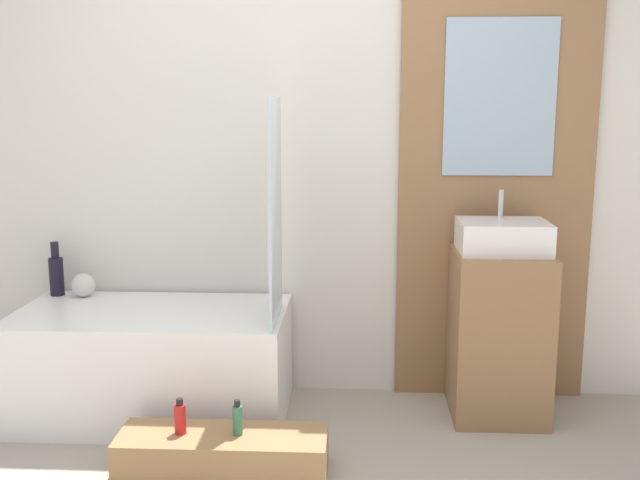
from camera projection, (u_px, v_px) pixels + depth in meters
The scene contains 11 objects.
wall_tiled_back at pixel (301, 150), 3.89m from camera, with size 4.20×0.06×2.60m, color silver.
wall_wood_accent at pixel (497, 148), 3.79m from camera, with size 0.99×0.04×2.60m.
bathtub at pixel (153, 362), 3.72m from camera, with size 1.32×0.71×0.54m.
glass_shower_screen at pixel (275, 211), 3.44m from camera, with size 0.01×0.45×1.03m, color silver.
wooden_step_bench at pixel (223, 454), 3.15m from camera, with size 0.88×0.30×0.18m, color #997047.
vanity_cabinet at pixel (498, 334), 3.70m from camera, with size 0.46×0.47×0.83m, color #8E6642.
sink at pixel (503, 237), 3.61m from camera, with size 0.43×0.33×0.29m.
vase_tall_dark at pixel (56, 274), 3.94m from camera, with size 0.07×0.07×0.29m.
vase_round_light at pixel (83, 285), 3.92m from camera, with size 0.12×0.12×0.12m, color silver.
bottle_soap_primary at pixel (180, 418), 3.13m from camera, with size 0.05×0.05×0.15m.
bottle_soap_secondary at pixel (237, 419), 3.12m from camera, with size 0.04×0.04×0.15m.
Camera 1 is at (0.30, -2.32, 1.56)m, focal length 42.00 mm.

